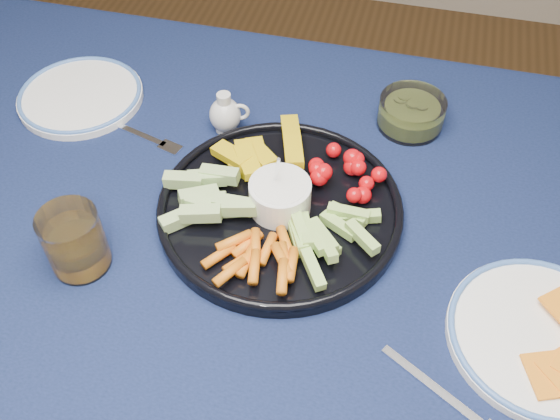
% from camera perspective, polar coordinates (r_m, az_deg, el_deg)
% --- Properties ---
extents(dining_table, '(1.67, 1.07, 0.75)m').
position_cam_1_polar(dining_table, '(1.02, -5.05, -5.46)').
color(dining_table, '#482E18').
rests_on(dining_table, ground).
extents(crudite_platter, '(0.38, 0.38, 0.12)m').
position_cam_1_polar(crudite_platter, '(0.95, -0.16, 0.44)').
color(crudite_platter, black).
rests_on(crudite_platter, dining_table).
extents(creamer_pitcher, '(0.07, 0.05, 0.08)m').
position_cam_1_polar(creamer_pitcher, '(1.09, -4.99, 8.69)').
color(creamer_pitcher, silver).
rests_on(creamer_pitcher, dining_table).
extents(pickle_bowl, '(0.12, 0.12, 0.05)m').
position_cam_1_polar(pickle_bowl, '(1.13, 11.89, 8.60)').
color(pickle_bowl, white).
rests_on(pickle_bowl, dining_table).
extents(cheese_plate, '(0.25, 0.25, 0.03)m').
position_cam_1_polar(cheese_plate, '(0.90, 22.86, -10.49)').
color(cheese_plate, white).
rests_on(cheese_plate, dining_table).
extents(juice_tumbler, '(0.08, 0.08, 0.10)m').
position_cam_1_polar(juice_tumbler, '(0.92, -18.18, -2.97)').
color(juice_tumbler, white).
rests_on(juice_tumbler, dining_table).
extents(fork_left, '(0.18, 0.07, 0.00)m').
position_cam_1_polar(fork_left, '(1.12, -12.34, 6.58)').
color(fork_left, silver).
rests_on(fork_left, dining_table).
extents(fork_right, '(0.17, 0.11, 0.00)m').
position_cam_1_polar(fork_right, '(0.83, 15.82, -16.78)').
color(fork_right, silver).
rests_on(fork_right, dining_table).
extents(side_plate_extra, '(0.23, 0.23, 0.02)m').
position_cam_1_polar(side_plate_extra, '(1.22, -17.78, 9.94)').
color(side_plate_extra, white).
rests_on(side_plate_extra, dining_table).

